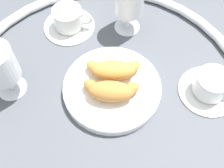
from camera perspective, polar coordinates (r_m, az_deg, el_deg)
name	(u,v)px	position (r m, az deg, el deg)	size (l,w,h in m)	color
ground_plane	(103,94)	(0.66, -1.78, -2.07)	(2.20, 2.20, 0.00)	#4C4F56
table_chrome_rim	(103,92)	(0.65, -1.80, -1.56)	(0.69, 0.69, 0.02)	silver
pastry_plate	(112,88)	(0.65, 0.00, -0.77)	(0.23, 0.23, 0.02)	white
croissant_large	(111,90)	(0.62, -0.24, -1.29)	(0.13, 0.08, 0.04)	#BC7A38
croissant_small	(113,69)	(0.64, 0.25, 2.94)	(0.13, 0.09, 0.04)	#CC893D
coffee_cup_near	(211,86)	(0.68, 19.26, -0.38)	(0.14, 0.14, 0.06)	white
coffee_cup_far	(69,20)	(0.77, -8.69, 12.58)	(0.14, 0.14, 0.06)	white
juice_glass_right	(127,1)	(0.72, 2.97, 16.36)	(0.08, 0.08, 0.14)	white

